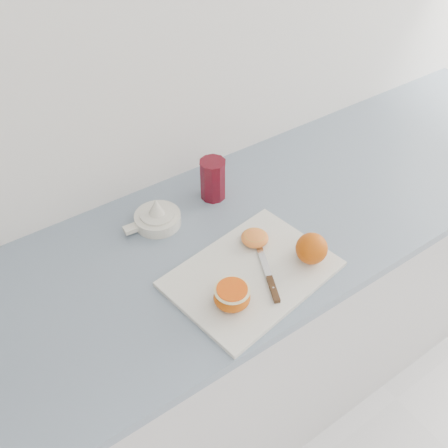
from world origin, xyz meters
The scene contains 8 objects.
counter centered at (-0.11, 1.70, 0.45)m, with size 2.63×0.64×0.89m.
cutting_board centered at (-0.13, 1.55, 0.90)m, with size 0.39×0.28×0.01m, color silver.
whole_orange centered at (0.01, 1.50, 0.94)m, with size 0.08×0.08×0.08m.
half_orange centered at (-0.23, 1.50, 0.93)m, with size 0.08×0.08×0.05m.
squeezed_shell centered at (-0.07, 1.63, 0.92)m, with size 0.07×0.07×0.03m.
paring_knife centered at (-0.12, 1.49, 0.91)m, with size 0.09×0.17×0.01m.
citrus_juicer centered at (-0.23, 1.84, 0.91)m, with size 0.16×0.12×0.08m.
red_tumbler centered at (-0.04, 1.85, 0.95)m, with size 0.07×0.07×0.12m.
Camera 1 is at (-0.65, 0.93, 1.80)m, focal length 40.00 mm.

